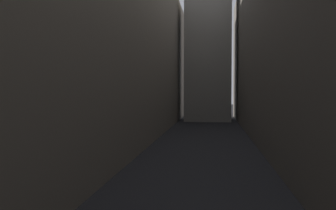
% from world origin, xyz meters
% --- Properties ---
extents(ground_plane, '(264.00, 264.00, 0.00)m').
position_xyz_m(ground_plane, '(0.00, 48.00, 0.00)').
color(ground_plane, '#232326').
extents(building_block_left, '(11.23, 108.00, 22.90)m').
position_xyz_m(building_block_left, '(-11.11, 50.00, 11.45)').
color(building_block_left, gray).
rests_on(building_block_left, ground).
extents(building_block_right, '(11.95, 108.00, 23.80)m').
position_xyz_m(building_block_right, '(11.47, 50.00, 11.90)').
color(building_block_right, '#60594F').
rests_on(building_block_right, ground).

